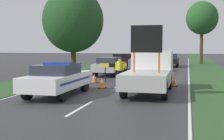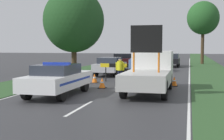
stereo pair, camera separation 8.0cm
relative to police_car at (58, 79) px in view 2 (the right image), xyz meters
The scene contains 17 objects.
ground_plane 2.33m from the police_car, 21.76° to the left, with size 160.00×160.00×0.00m, color #333335.
lane_markings 13.93m from the police_car, 81.59° to the left, with size 8.03×65.49×0.01m.
grass_verge_left 21.17m from the police_car, 100.37° to the left, with size 3.55×120.00×0.03m.
grass_verge_right 22.27m from the police_car, 69.27° to the left, with size 3.55×120.00×0.03m.
police_car is the anchor object (origin of this frame).
work_truck 4.61m from the police_car, 27.85° to the left, with size 2.04×5.54×3.26m.
road_barrier 6.45m from the police_car, 71.01° to the left, with size 3.54×0.08×1.18m.
police_officer 5.92m from the police_car, 72.95° to the left, with size 0.56×0.36×1.57m.
pedestrian_civilian 6.06m from the police_car, 64.07° to the left, with size 0.65×0.41×1.81m.
traffic_cone_near_police 5.19m from the police_car, 87.80° to the left, with size 0.42×0.42×0.59m.
traffic_cone_centre_front 7.02m from the police_car, 42.65° to the left, with size 0.41×0.41×0.56m.
traffic_cone_near_truck 3.22m from the police_car, 65.12° to the left, with size 0.42×0.42×0.58m.
queued_car_sedan_silver 10.32m from the police_car, 90.58° to the left, with size 1.77×4.43×1.42m.
queued_car_wagon_maroon 15.93m from the police_car, 90.32° to the left, with size 1.94×4.02×1.59m.
queued_car_sedan_black 22.36m from the police_car, 79.84° to the left, with size 1.90×4.70×1.47m.
roadside_tree_near_left 29.27m from the police_car, 74.81° to the left, with size 4.00×4.00×7.95m.
roadside_tree_near_right 12.39m from the police_car, 107.24° to the left, with size 5.11×5.11×7.14m.
Camera 2 is at (3.95, -14.32, 2.33)m, focal length 50.00 mm.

